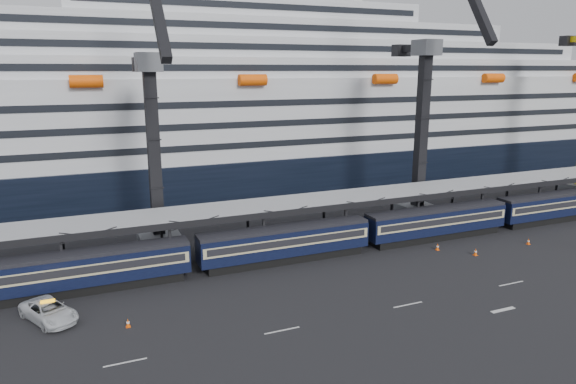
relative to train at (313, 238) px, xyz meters
name	(u,v)px	position (x,y,z in m)	size (l,w,h in m)	color
ground	(401,284)	(4.65, -10.00, -2.20)	(260.00, 260.00, 0.00)	black
lane_markings	(506,292)	(12.80, -15.23, -2.19)	(111.00, 4.27, 0.02)	beige
train	(313,238)	(0.00, 0.00, 0.00)	(133.05, 3.00, 4.05)	black
canopy	(335,199)	(4.65, 4.00, 3.05)	(130.00, 6.25, 5.53)	#919398
cruise_ship	(243,117)	(3.57, 35.99, 10.14)	(214.09, 28.84, 34.00)	black
crane_dark_near	(154,148)	(-15.35, 8.59, 9.73)	(4.50, 17.75, 35.08)	#484A4F
crane_dark_mid	(424,123)	(19.65, 7.59, 11.16)	(4.50, 18.24, 39.64)	#484A4F
pickup_truck	(49,311)	(-26.50, -5.05, -1.38)	(2.73, 5.92, 1.65)	silver
traffic_cone_c	(128,323)	(-20.62, -8.69, -1.84)	(0.37, 0.37, 0.74)	#FF5608
traffic_cone_d	(438,247)	(14.18, -3.48, -1.80)	(0.41, 0.41, 0.81)	#FF5608
traffic_cone_e	(476,252)	(16.98, -6.52, -1.78)	(0.42, 0.42, 0.85)	#FF5608
traffic_cone_f	(528,241)	(25.44, -6.01, -1.83)	(0.38, 0.38, 0.76)	#FF5608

